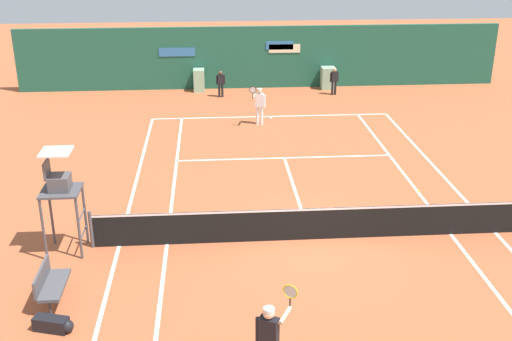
{
  "coord_description": "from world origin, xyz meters",
  "views": [
    {
      "loc": [
        -2.69,
        -15.34,
        8.32
      ],
      "look_at": [
        -1.3,
        3.25,
        0.8
      ],
      "focal_mm": 43.97,
      "sensor_mm": 36.0,
      "label": 1
    }
  ],
  "objects_px": {
    "ball_kid_left_post": "(221,82)",
    "tennis_ball_by_sideline": "(419,191)",
    "player_on_baseline": "(259,103)",
    "player_near_side": "(269,335)",
    "equipment_bag": "(55,324)",
    "umpire_chair": "(60,187)",
    "player_bench": "(50,282)",
    "ball_kid_right_post": "(334,79)"
  },
  "relations": [
    {
      "from": "player_near_side",
      "to": "player_bench",
      "type": "bearing_deg",
      "value": 174.69
    },
    {
      "from": "player_on_baseline",
      "to": "tennis_ball_by_sideline",
      "type": "distance_m",
      "value": 8.97
    },
    {
      "from": "player_near_side",
      "to": "ball_kid_right_post",
      "type": "height_order",
      "value": "player_near_side"
    },
    {
      "from": "umpire_chair",
      "to": "tennis_ball_by_sideline",
      "type": "xyz_separation_m",
      "value": [
        10.67,
        3.1,
        -1.85
      ]
    },
    {
      "from": "player_on_baseline",
      "to": "tennis_ball_by_sideline",
      "type": "height_order",
      "value": "player_on_baseline"
    },
    {
      "from": "umpire_chair",
      "to": "ball_kid_right_post",
      "type": "xyz_separation_m",
      "value": [
        10.19,
        15.36,
        -1.09
      ]
    },
    {
      "from": "player_bench",
      "to": "player_near_side",
      "type": "distance_m",
      "value": 5.69
    },
    {
      "from": "player_near_side",
      "to": "ball_kid_right_post",
      "type": "xyz_separation_m",
      "value": [
        5.25,
        20.76,
        -0.18
      ]
    },
    {
      "from": "player_bench",
      "to": "tennis_ball_by_sideline",
      "type": "xyz_separation_m",
      "value": [
        10.54,
        5.51,
        -0.47
      ]
    },
    {
      "from": "player_on_baseline",
      "to": "player_near_side",
      "type": "bearing_deg",
      "value": 96.86
    },
    {
      "from": "umpire_chair",
      "to": "player_bench",
      "type": "xyz_separation_m",
      "value": [
        0.12,
        -2.41,
        -1.37
      ]
    },
    {
      "from": "player_bench",
      "to": "ball_kid_right_post",
      "type": "bearing_deg",
      "value": 150.45
    },
    {
      "from": "player_bench",
      "to": "ball_kid_left_post",
      "type": "bearing_deg",
      "value": 166.22
    },
    {
      "from": "equipment_bag",
      "to": "ball_kid_left_post",
      "type": "distance_m",
      "value": 19.37
    },
    {
      "from": "tennis_ball_by_sideline",
      "to": "player_bench",
      "type": "bearing_deg",
      "value": -152.43
    },
    {
      "from": "equipment_bag",
      "to": "player_near_side",
      "type": "xyz_separation_m",
      "value": [
        4.49,
        -1.82,
        0.82
      ]
    },
    {
      "from": "equipment_bag",
      "to": "ball_kid_left_post",
      "type": "xyz_separation_m",
      "value": [
        4.02,
        18.94,
        0.61
      ]
    },
    {
      "from": "umpire_chair",
      "to": "equipment_bag",
      "type": "relative_size",
      "value": 3.15
    },
    {
      "from": "umpire_chair",
      "to": "equipment_bag",
      "type": "bearing_deg",
      "value": 7.24
    },
    {
      "from": "umpire_chair",
      "to": "player_on_baseline",
      "type": "height_order",
      "value": "umpire_chair"
    },
    {
      "from": "player_bench",
      "to": "ball_kid_right_post",
      "type": "distance_m",
      "value": 20.43
    },
    {
      "from": "umpire_chair",
      "to": "player_on_baseline",
      "type": "relative_size",
      "value": 1.57
    },
    {
      "from": "equipment_bag",
      "to": "player_on_baseline",
      "type": "relative_size",
      "value": 0.5
    },
    {
      "from": "ball_kid_left_post",
      "to": "player_bench",
      "type": "bearing_deg",
      "value": 70.55
    },
    {
      "from": "player_on_baseline",
      "to": "ball_kid_right_post",
      "type": "relative_size",
      "value": 1.32
    },
    {
      "from": "ball_kid_right_post",
      "to": "player_near_side",
      "type": "bearing_deg",
      "value": 66.8
    },
    {
      "from": "umpire_chair",
      "to": "player_bench",
      "type": "relative_size",
      "value": 2.11
    },
    {
      "from": "equipment_bag",
      "to": "ball_kid_right_post",
      "type": "bearing_deg",
      "value": 62.79
    },
    {
      "from": "player_near_side",
      "to": "ball_kid_right_post",
      "type": "distance_m",
      "value": 21.41
    },
    {
      "from": "ball_kid_left_post",
      "to": "tennis_ball_by_sideline",
      "type": "bearing_deg",
      "value": 111.11
    },
    {
      "from": "equipment_bag",
      "to": "player_near_side",
      "type": "relative_size",
      "value": 0.49
    },
    {
      "from": "ball_kid_right_post",
      "to": "ball_kid_left_post",
      "type": "bearing_deg",
      "value": -9.0
    },
    {
      "from": "player_near_side",
      "to": "tennis_ball_by_sideline",
      "type": "height_order",
      "value": "player_near_side"
    },
    {
      "from": "player_bench",
      "to": "umpire_chair",
      "type": "bearing_deg",
      "value": -177.09
    },
    {
      "from": "ball_kid_right_post",
      "to": "tennis_ball_by_sideline",
      "type": "bearing_deg",
      "value": 83.21
    },
    {
      "from": "umpire_chair",
      "to": "player_on_baseline",
      "type": "xyz_separation_m",
      "value": [
        6.04,
        10.72,
        -0.92
      ]
    },
    {
      "from": "player_on_baseline",
      "to": "ball_kid_left_post",
      "type": "distance_m",
      "value": 4.89
    },
    {
      "from": "equipment_bag",
      "to": "tennis_ball_by_sideline",
      "type": "height_order",
      "value": "equipment_bag"
    },
    {
      "from": "player_on_baseline",
      "to": "ball_kid_right_post",
      "type": "bearing_deg",
      "value": -121.15
    },
    {
      "from": "player_on_baseline",
      "to": "player_near_side",
      "type": "height_order",
      "value": "player_near_side"
    },
    {
      "from": "player_bench",
      "to": "player_near_side",
      "type": "relative_size",
      "value": 0.74
    },
    {
      "from": "player_on_baseline",
      "to": "ball_kid_left_post",
      "type": "bearing_deg",
      "value": -60.69
    }
  ]
}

